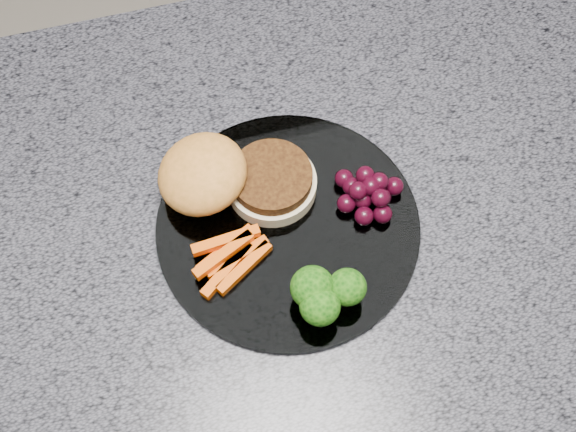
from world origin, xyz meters
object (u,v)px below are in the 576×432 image
object	(u,v)px
burger	(227,179)
grape_bunch	(368,193)
plate	(288,227)
island_cabinet	(240,368)

from	to	relation	value
burger	grape_bunch	world-z (taller)	burger
plate	grape_bunch	size ratio (longest dim) A/B	3.68
island_cabinet	grape_bunch	xyz separation A→B (m)	(0.15, -0.01, 0.49)
island_cabinet	plate	bearing A→B (deg)	-10.57
island_cabinet	burger	xyz separation A→B (m)	(0.02, 0.04, 0.50)
plate	island_cabinet	bearing A→B (deg)	169.43
grape_bunch	island_cabinet	bearing A→B (deg)	177.95
island_cabinet	burger	distance (m)	0.50
plate	burger	world-z (taller)	burger
plate	grape_bunch	xyz separation A→B (m)	(0.08, 0.01, 0.02)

